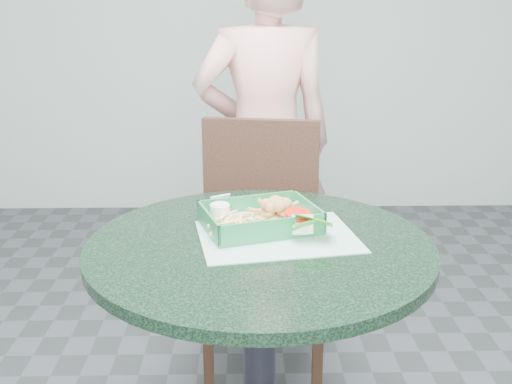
{
  "coord_description": "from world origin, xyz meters",
  "views": [
    {
      "loc": [
        -0.04,
        -1.4,
        1.35
      ],
      "look_at": [
        -0.01,
        0.1,
        0.87
      ],
      "focal_mm": 42.0,
      "sensor_mm": 36.0,
      "label": 1
    }
  ],
  "objects_px": {
    "diner_person": "(265,136)",
    "food_basket": "(260,229)",
    "dining_chair": "(261,229)",
    "cafe_table": "(260,309)",
    "crab_sandwich": "(277,217)",
    "sauce_ramekin": "(225,212)"
  },
  "relations": [
    {
      "from": "diner_person",
      "to": "food_basket",
      "type": "distance_m",
      "value": 0.88
    },
    {
      "from": "dining_chair",
      "to": "food_basket",
      "type": "distance_m",
      "value": 0.65
    },
    {
      "from": "dining_chair",
      "to": "cafe_table",
      "type": "bearing_deg",
      "value": -82.42
    },
    {
      "from": "diner_person",
      "to": "food_basket",
      "type": "relative_size",
      "value": 5.73
    },
    {
      "from": "crab_sandwich",
      "to": "sauce_ramekin",
      "type": "xyz_separation_m",
      "value": [
        -0.14,
        0.05,
        -0.0
      ]
    },
    {
      "from": "diner_person",
      "to": "sauce_ramekin",
      "type": "distance_m",
      "value": 0.84
    },
    {
      "from": "food_basket",
      "to": "dining_chair",
      "type": "bearing_deg",
      "value": 88.05
    },
    {
      "from": "diner_person",
      "to": "crab_sandwich",
      "type": "xyz_separation_m",
      "value": [
        0.0,
        -0.88,
        -0.03
      ]
    },
    {
      "from": "dining_chair",
      "to": "diner_person",
      "type": "xyz_separation_m",
      "value": [
        0.02,
        0.28,
        0.3
      ]
    },
    {
      "from": "diner_person",
      "to": "cafe_table",
      "type": "bearing_deg",
      "value": 78.99
    },
    {
      "from": "crab_sandwich",
      "to": "sauce_ramekin",
      "type": "distance_m",
      "value": 0.15
    },
    {
      "from": "cafe_table",
      "to": "food_basket",
      "type": "bearing_deg",
      "value": 88.41
    },
    {
      "from": "crab_sandwich",
      "to": "cafe_table",
      "type": "bearing_deg",
      "value": -116.68
    },
    {
      "from": "cafe_table",
      "to": "dining_chair",
      "type": "distance_m",
      "value": 0.7
    },
    {
      "from": "dining_chair",
      "to": "sauce_ramekin",
      "type": "bearing_deg",
      "value": -92.37
    },
    {
      "from": "crab_sandwich",
      "to": "sauce_ramekin",
      "type": "bearing_deg",
      "value": 160.64
    },
    {
      "from": "dining_chair",
      "to": "diner_person",
      "type": "bearing_deg",
      "value": 95.11
    },
    {
      "from": "cafe_table",
      "to": "diner_person",
      "type": "relative_size",
      "value": 0.53
    },
    {
      "from": "diner_person",
      "to": "sauce_ramekin",
      "type": "relative_size",
      "value": 30.92
    },
    {
      "from": "sauce_ramekin",
      "to": "diner_person",
      "type": "bearing_deg",
      "value": 80.6
    },
    {
      "from": "diner_person",
      "to": "sauce_ramekin",
      "type": "height_order",
      "value": "diner_person"
    },
    {
      "from": "dining_chair",
      "to": "diner_person",
      "type": "relative_size",
      "value": 0.56
    }
  ]
}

